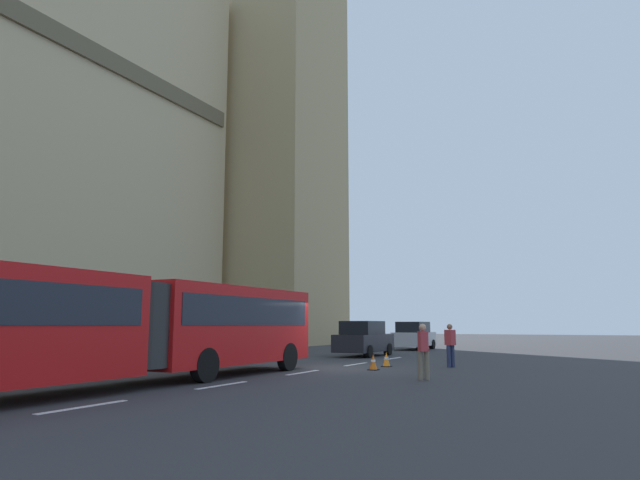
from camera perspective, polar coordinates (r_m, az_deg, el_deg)
ground_plane at (r=21.96m, az=1.21°, el=-13.03°), size 160.00×160.00×0.00m
lane_centre_marking at (r=17.97m, az=-5.44°, el=-13.95°), size 25.20×0.16×0.01m
articulated_bus at (r=16.10m, az=-19.19°, el=-7.93°), size 16.05×2.54×2.90m
sedan_lead at (r=30.20m, az=4.55°, el=-10.08°), size 4.40×1.86×1.85m
sedan_trailing at (r=38.50m, az=9.66°, el=-9.68°), size 4.40×1.86×1.85m
traffic_cone_west at (r=21.11m, az=5.50°, el=-12.40°), size 0.36×0.36×0.58m
traffic_cone_middle at (r=22.84m, az=6.84°, el=-12.10°), size 0.36×0.36×0.58m
pedestrian_near_cones at (r=17.51m, az=10.55°, el=-11.01°), size 0.47×0.41×1.69m
pedestrian_by_kerb at (r=22.91m, az=13.24°, el=-10.34°), size 0.42×0.47×1.69m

